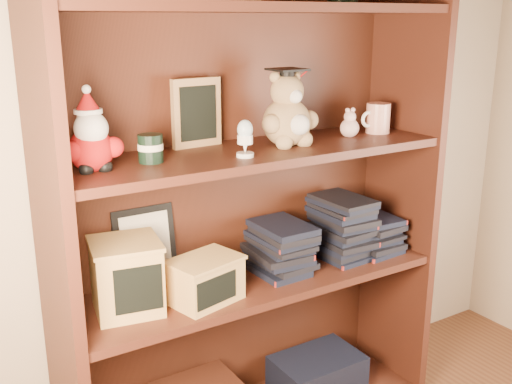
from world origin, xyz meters
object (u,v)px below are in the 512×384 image
Objects in this scene: bookcase at (246,201)px; treats_box at (127,276)px; teacher_mug at (377,118)px; grad_teddy_bear at (288,116)px.

bookcase is 7.65× the size of treats_box.
teacher_mug is 0.52× the size of treats_box.
bookcase reaches higher than teacher_mug.
teacher_mug is at bearing -6.18° from bookcase.
bookcase reaches higher than grad_teddy_bear.
bookcase is at bearing 173.82° from teacher_mug.
bookcase is 14.62× the size of teacher_mug.
teacher_mug is (0.47, -0.05, 0.22)m from bookcase.
bookcase reaches higher than treats_box.
treats_box is (-0.51, 0.01, -0.39)m from grad_teddy_bear.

